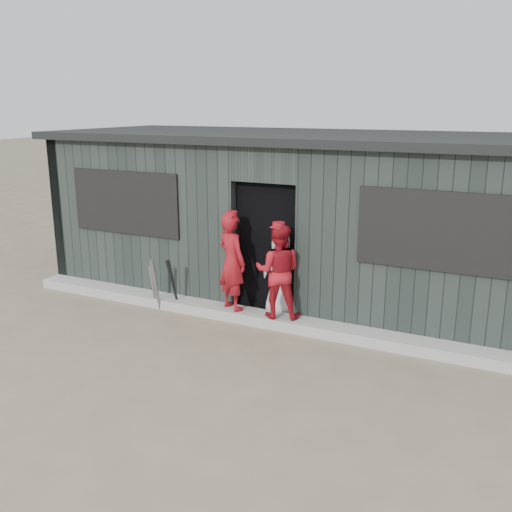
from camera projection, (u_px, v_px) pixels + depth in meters
The scene contains 9 objects.
ground at pixel (188, 374), 6.68m from camera, with size 80.00×80.00×0.00m, color #756451.
curb at pixel (257, 317), 8.24m from camera, with size 8.00×0.36×0.15m, color #A1A19C.
bat_left at pixel (153, 286), 8.73m from camera, with size 0.07×0.07×0.71m, color gray.
bat_mid at pixel (156, 285), 8.60m from camera, with size 0.07×0.07×0.84m, color slate.
bat_right at pixel (173, 285), 8.63m from camera, with size 0.07×0.07×0.85m, color black.
player_red_left at pixel (232, 262), 8.21m from camera, with size 0.52×0.34×1.43m, color maroon.
player_red_right at pixel (278, 271), 7.91m from camera, with size 0.65×0.51×1.33m, color #AB1520.
player_grey_back at pixel (282, 275), 8.30m from camera, with size 0.63×0.41×1.30m, color silver.
dugout at pixel (301, 215), 9.39m from camera, with size 8.30×3.30×2.62m.
Camera 1 is at (3.40, -5.12, 3.06)m, focal length 40.00 mm.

